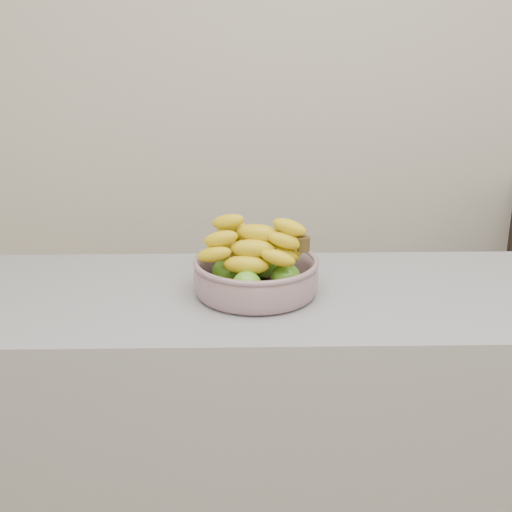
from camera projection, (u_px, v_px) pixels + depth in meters
The scene contains 2 objects.
counter at pixel (349, 442), 1.97m from camera, with size 2.00×0.60×0.90m, color gray.
fruit_bowl at pixel (256, 271), 1.79m from camera, with size 0.32×0.32×0.18m.
Camera 1 is at (-0.29, -0.93, 1.61)m, focal length 50.00 mm.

